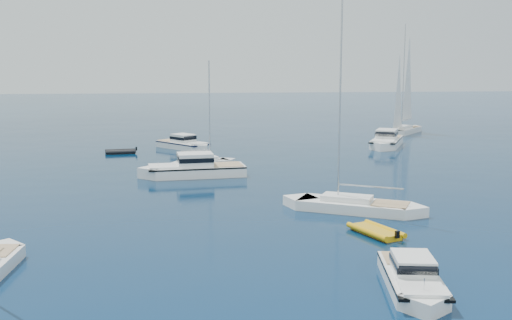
{
  "coord_description": "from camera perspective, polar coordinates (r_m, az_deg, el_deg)",
  "views": [
    {
      "loc": [
        -8.57,
        -25.96,
        10.94
      ],
      "look_at": [
        -2.34,
        28.28,
        2.2
      ],
      "focal_mm": 42.62,
      "sensor_mm": 36.0,
      "label": 1
    }
  ],
  "objects": [
    {
      "name": "sailboat_centre",
      "position": [
        65.88,
        -4.97,
        -0.5
      ],
      "size": [
        8.13,
        4.61,
        11.61
      ],
      "primitive_type": null,
      "rotation": [
        0.0,
        0.0,
        5.06
      ],
      "color": "white",
      "rests_on": "ground"
    },
    {
      "name": "sailboat_sails_far",
      "position": [
        98.79,
        13.71,
        2.48
      ],
      "size": [
        9.89,
        11.19,
        17.49
      ],
      "primitive_type": null,
      "rotation": [
        0.0,
        0.0,
        2.46
      ],
      "color": "silver",
      "rests_on": "ground"
    },
    {
      "name": "sailboat_mid_r",
      "position": [
        46.12,
        9.07,
        -4.74
      ],
      "size": [
        11.57,
        8.05,
        16.93
      ],
      "primitive_type": null,
      "rotation": [
        0.0,
        0.0,
        1.08
      ],
      "color": "white",
      "rests_on": "ground"
    },
    {
      "name": "motor_cruiser_horizon",
      "position": [
        78.79,
        -6.75,
        1.05
      ],
      "size": [
        8.06,
        8.91,
        2.42
      ],
      "primitive_type": null,
      "rotation": [
        0.0,
        0.0,
        3.83
      ],
      "color": "white",
      "rests_on": "ground"
    },
    {
      "name": "tender_yellow",
      "position": [
        40.22,
        11.18,
        -6.87
      ],
      "size": [
        3.54,
        4.62,
        0.95
      ],
      "primitive_type": null,
      "rotation": [
        0.0,
        0.0,
        0.37
      ],
      "color": "#D0970C",
      "rests_on": "ground"
    },
    {
      "name": "motor_cruiser_near",
      "position": [
        31.31,
        14.48,
        -11.66
      ],
      "size": [
        3.85,
        8.41,
        2.13
      ],
      "primitive_type": null,
      "rotation": [
        0.0,
        0.0,
        2.97
      ],
      "color": "silver",
      "rests_on": "ground"
    },
    {
      "name": "motor_cruiser_distant",
      "position": [
        82.22,
        12.11,
        1.25
      ],
      "size": [
        7.91,
        11.4,
        2.9
      ],
      "primitive_type": null,
      "rotation": [
        0.0,
        0.0,
        2.68
      ],
      "color": "white",
      "rests_on": "ground"
    },
    {
      "name": "ground",
      "position": [
        29.45,
        11.15,
        -12.89
      ],
      "size": [
        400.0,
        400.0,
        0.0
      ],
      "primitive_type": "plane",
      "color": "navy",
      "rests_on": "ground"
    },
    {
      "name": "motor_cruiser_centre",
      "position": [
        59.6,
        -5.92,
        -1.53
      ],
      "size": [
        11.45,
        4.55,
        2.93
      ],
      "primitive_type": null,
      "rotation": [
        0.0,
        0.0,
        1.67
      ],
      "color": "white",
      "rests_on": "ground"
    },
    {
      "name": "tender_grey_far",
      "position": [
        76.11,
        -12.6,
        0.61
      ],
      "size": [
        4.09,
        2.61,
        0.95
      ],
      "primitive_type": null,
      "rotation": [
        0.0,
        0.0,
        1.71
      ],
      "color": "black",
      "rests_on": "ground"
    }
  ]
}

